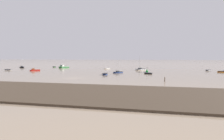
{
  "coord_description": "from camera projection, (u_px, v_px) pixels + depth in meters",
  "views": [
    {
      "loc": [
        23.66,
        -52.83,
        5.88
      ],
      "look_at": [
        4.29,
        28.32,
        0.59
      ],
      "focal_mm": 32.71,
      "sensor_mm": 36.0,
      "label": 1
    }
  ],
  "objects": [
    {
      "name": "rowboat_moored_8",
      "position": [
        8.0,
        70.0,
        90.95
      ],
      "size": [
        4.59,
        2.67,
        0.69
      ],
      "rotation": [
        0.0,
        0.0,
        5.99
      ],
      "color": "white",
      "rests_on": "ground"
    },
    {
      "name": "mudflat_shore",
      "position": [
        22.0,
        90.0,
        35.7
      ],
      "size": [
        398.03,
        18.26,
        0.27
      ],
      "primitive_type": "cube",
      "color": "#4C3D2D",
      "rests_on": "ground"
    },
    {
      "name": "ground_plane",
      "position": [
        74.0,
        78.0,
        57.14
      ],
      "size": [
        800.0,
        800.0,
        0.0
      ],
      "primitive_type": "plane",
      "color": "tan"
    },
    {
      "name": "motorboat_moored_0",
      "position": [
        63.0,
        67.0,
        110.96
      ],
      "size": [
        4.18,
        7.0,
        2.52
      ],
      "rotation": [
        0.0,
        0.0,
        4.41
      ],
      "color": "#23602D",
      "rests_on": "ground"
    },
    {
      "name": "rowboat_moored_7",
      "position": [
        105.0,
        74.0,
        67.45
      ],
      "size": [
        2.17,
        4.78,
        0.73
      ],
      "rotation": [
        0.0,
        0.0,
        4.84
      ],
      "color": "navy",
      "rests_on": "ground"
    },
    {
      "name": "sailboat_moored_1",
      "position": [
        140.0,
        70.0,
        91.1
      ],
      "size": [
        5.41,
        5.28,
        6.47
      ],
      "rotation": [
        0.0,
        0.0,
        3.9
      ],
      "color": "white",
      "rests_on": "ground"
    },
    {
      "name": "sailboat_moored_0",
      "position": [
        118.0,
        72.0,
        75.41
      ],
      "size": [
        4.14,
        4.4,
        5.18
      ],
      "rotation": [
        0.0,
        0.0,
        3.98
      ],
      "color": "navy",
      "rests_on": "ground"
    },
    {
      "name": "channel_buoy",
      "position": [
        147.0,
        71.0,
        78.49
      ],
      "size": [
        0.9,
        0.9,
        2.3
      ],
      "color": "#198C2D",
      "rests_on": "ground"
    },
    {
      "name": "sailboat_moored_2",
      "position": [
        22.0,
        67.0,
        112.57
      ],
      "size": [
        5.26,
        4.19,
        5.85
      ],
      "rotation": [
        0.0,
        0.0,
        5.71
      ],
      "color": "black",
      "rests_on": "ground"
    },
    {
      "name": "rowboat_moored_1",
      "position": [
        208.0,
        70.0,
        87.47
      ],
      "size": [
        3.12,
        4.08,
        0.62
      ],
      "rotation": [
        0.0,
        0.0,
        4.19
      ],
      "color": "gray",
      "rests_on": "ground"
    },
    {
      "name": "rowboat_moored_0",
      "position": [
        223.0,
        72.0,
        78.34
      ],
      "size": [
        4.71,
        2.95,
        0.7
      ],
      "rotation": [
        0.0,
        0.0,
        2.79
      ],
      "color": "orange",
      "rests_on": "ground"
    },
    {
      "name": "mooring_post_near",
      "position": [
        165.0,
        79.0,
        49.14
      ],
      "size": [
        0.22,
        0.22,
        1.22
      ],
      "color": "#463323",
      "rests_on": "ground"
    },
    {
      "name": "rowboat_moored_4",
      "position": [
        54.0,
        67.0,
        118.92
      ],
      "size": [
        2.34,
        4.13,
        0.62
      ],
      "rotation": [
        0.0,
        0.0,
        1.84
      ],
      "color": "#23602D",
      "rests_on": "ground"
    },
    {
      "name": "rowboat_moored_3",
      "position": [
        148.0,
        73.0,
        71.72
      ],
      "size": [
        3.81,
        3.76,
        0.63
      ],
      "rotation": [
        0.0,
        0.0,
        5.51
      ],
      "color": "black",
      "rests_on": "ground"
    },
    {
      "name": "rowboat_moored_6",
      "position": [
        107.0,
        69.0,
        100.52
      ],
      "size": [
        3.24,
        4.16,
        0.63
      ],
      "rotation": [
        0.0,
        0.0,
        1.03
      ],
      "color": "white",
      "rests_on": "ground"
    },
    {
      "name": "motorboat_moored_1",
      "position": [
        34.0,
        70.0,
        87.04
      ],
      "size": [
        4.06,
        4.05,
        1.62
      ],
      "rotation": [
        0.0,
        0.0,
        3.92
      ],
      "color": "red",
      "rests_on": "ground"
    }
  ]
}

